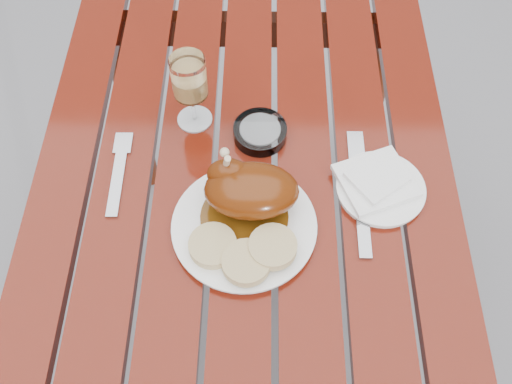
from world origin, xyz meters
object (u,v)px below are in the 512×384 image
(side_plate, at_px, (380,189))
(ashtray, at_px, (260,132))
(table, at_px, (246,283))
(wine_glass, at_px, (191,92))
(dinner_plate, at_px, (244,227))

(side_plate, distance_m, ashtray, 0.26)
(table, bearing_deg, wine_glass, 118.20)
(table, xyz_separation_m, dinner_plate, (0.00, -0.06, 0.38))
(table, height_order, side_plate, side_plate)
(ashtray, bearing_deg, table, -100.83)
(wine_glass, bearing_deg, ashtray, -16.95)
(side_plate, height_order, ashtray, ashtray)
(table, height_order, ashtray, ashtray)
(table, xyz_separation_m, side_plate, (0.25, 0.03, 0.38))
(dinner_plate, distance_m, ashtray, 0.21)
(table, distance_m, wine_glass, 0.51)
(dinner_plate, distance_m, side_plate, 0.27)
(side_plate, relative_size, ashtray, 1.56)
(dinner_plate, bearing_deg, side_plate, 18.73)
(table, relative_size, ashtray, 11.31)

